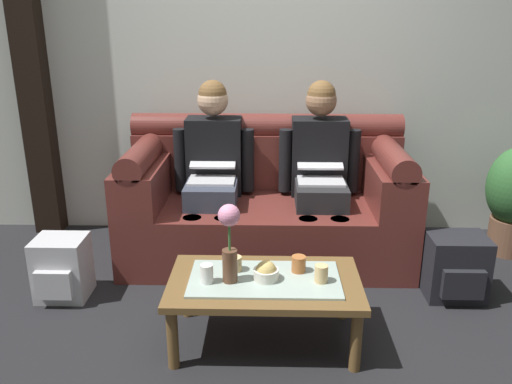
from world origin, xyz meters
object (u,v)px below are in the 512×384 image
cup_far_left (235,264)px  person_left (213,165)px  cup_near_left (207,274)px  cup_near_right (321,274)px  snack_bowl (266,272)px  couch (266,204)px  cup_far_center (299,264)px  backpack_right (455,267)px  person_right (320,165)px  backpack_left (62,269)px  coffee_table (265,287)px  flower_vase (229,238)px

cup_far_left → person_left: bearing=101.9°
cup_near_left → cup_near_right: 0.57m
snack_bowl → cup_near_left: snack_bowl is taller
couch → person_left: bearing=-179.7°
cup_far_center → backpack_right: (0.97, 0.42, -0.22)m
cup_near_left → cup_far_left: size_ratio=1.25×
person_right → cup_far_center: bearing=-100.8°
couch → person_right: (0.37, -0.00, 0.28)m
person_left → backpack_left: bearing=-142.7°
person_left → cup_near_left: person_left is taller
coffee_table → flower_vase: bearing=-168.1°
snack_bowl → person_right: bearing=71.8°
cup_far_center → backpack_right: cup_far_center is taller
flower_vase → person_right: bearing=64.2°
snack_bowl → backpack_left: snack_bowl is taller
person_left → cup_far_left: 1.05m
person_right → cup_near_right: (-0.08, -1.11, -0.24)m
couch → person_left: 0.46m
backpack_left → cup_far_left: bearing=-17.9°
snack_bowl → cup_far_left: bearing=150.1°
couch → person_left: size_ratio=1.58×
cup_near_left → backpack_left: cup_near_left is taller
coffee_table → cup_near_left: size_ratio=10.09×
backpack_right → person_left: bearing=158.8°
coffee_table → cup_far_center: (0.18, 0.08, 0.10)m
cup_near_left → backpack_right: 1.55m
person_right → snack_bowl: size_ratio=9.51×
backpack_right → backpack_left: (-2.37, -0.07, -0.01)m
cup_near_right → cup_far_left: size_ratio=1.16×
couch → coffee_table: size_ratio=1.97×
flower_vase → cup_far_center: (0.35, 0.11, -0.20)m
snack_bowl → cup_far_center: size_ratio=1.51×
person_right → snack_bowl: (-0.36, -1.09, -0.25)m
coffee_table → backpack_right: 1.26m
cup_near_right → cup_far_left: cup_near_right is taller
person_right → backpack_right: bearing=-36.9°
person_left → backpack_left: 1.18m
coffee_table → snack_bowl: size_ratio=7.64×
backpack_right → person_right: bearing=143.1°
coffee_table → flower_vase: (-0.17, -0.04, 0.29)m
person_left → cup_far_left: (0.21, -1.00, -0.25)m
snack_bowl → cup_far_left: (-0.16, 0.09, -0.00)m
person_right → cup_near_left: size_ratio=12.56×
person_right → cup_near_left: 1.33m
snack_bowl → coffee_table: bearing=120.6°
coffee_table → cup_far_left: size_ratio=12.65×
person_left → coffee_table: 1.19m
coffee_table → snack_bowl: bearing=-59.4°
cup_near_left → cup_far_left: (0.13, 0.13, -0.01)m
coffee_table → cup_far_left: bearing=152.5°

